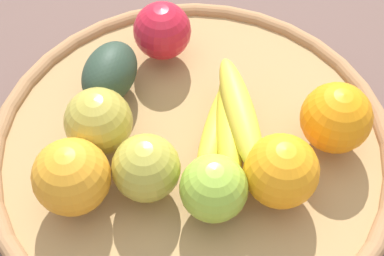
{
  "coord_description": "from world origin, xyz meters",
  "views": [
    {
      "loc": [
        0.06,
        0.36,
        0.54
      ],
      "look_at": [
        0.0,
        0.0,
        0.05
      ],
      "focal_mm": 52.13,
      "sensor_mm": 36.0,
      "label": 1
    }
  ],
  "objects_px": {
    "apple_1": "(214,188)",
    "apple_0": "(162,31)",
    "orange_0": "(281,171)",
    "avocado": "(110,73)",
    "apple_3": "(98,122)",
    "orange_1": "(72,177)",
    "apple_2": "(146,168)",
    "orange_2": "(336,118)",
    "banana_bunch": "(230,121)"
  },
  "relations": [
    {
      "from": "apple_0",
      "to": "orange_1",
      "type": "xyz_separation_m",
      "value": [
        0.12,
        0.19,
        0.0
      ]
    },
    {
      "from": "orange_1",
      "to": "apple_2",
      "type": "bearing_deg",
      "value": -179.98
    },
    {
      "from": "apple_2",
      "to": "orange_1",
      "type": "bearing_deg",
      "value": 0.02
    },
    {
      "from": "apple_1",
      "to": "orange_2",
      "type": "xyz_separation_m",
      "value": [
        -0.15,
        -0.06,
        0.0
      ]
    },
    {
      "from": "banana_bunch",
      "to": "orange_1",
      "type": "xyz_separation_m",
      "value": [
        0.17,
        0.05,
        0.01
      ]
    },
    {
      "from": "apple_2",
      "to": "apple_0",
      "type": "bearing_deg",
      "value": -102.96
    },
    {
      "from": "apple_3",
      "to": "avocado",
      "type": "xyz_separation_m",
      "value": [
        -0.02,
        -0.07,
        -0.01
      ]
    },
    {
      "from": "apple_3",
      "to": "orange_0",
      "type": "relative_size",
      "value": 0.96
    },
    {
      "from": "orange_2",
      "to": "orange_1",
      "type": "relative_size",
      "value": 0.98
    },
    {
      "from": "banana_bunch",
      "to": "orange_0",
      "type": "xyz_separation_m",
      "value": [
        -0.04,
        0.08,
        0.01
      ]
    },
    {
      "from": "apple_0",
      "to": "orange_0",
      "type": "relative_size",
      "value": 0.93
    },
    {
      "from": "apple_0",
      "to": "orange_0",
      "type": "distance_m",
      "value": 0.24
    },
    {
      "from": "apple_2",
      "to": "avocado",
      "type": "distance_m",
      "value": 0.14
    },
    {
      "from": "banana_bunch",
      "to": "orange_1",
      "type": "distance_m",
      "value": 0.18
    },
    {
      "from": "orange_1",
      "to": "apple_1",
      "type": "bearing_deg",
      "value": 165.76
    },
    {
      "from": "apple_0",
      "to": "orange_2",
      "type": "height_order",
      "value": "orange_2"
    },
    {
      "from": "apple_3",
      "to": "avocado",
      "type": "distance_m",
      "value": 0.08
    },
    {
      "from": "apple_0",
      "to": "orange_0",
      "type": "height_order",
      "value": "orange_0"
    },
    {
      "from": "apple_2",
      "to": "apple_1",
      "type": "relative_size",
      "value": 1.02
    },
    {
      "from": "banana_bunch",
      "to": "avocado",
      "type": "relative_size",
      "value": 1.89
    },
    {
      "from": "apple_3",
      "to": "orange_2",
      "type": "relative_size",
      "value": 0.96
    },
    {
      "from": "apple_3",
      "to": "orange_2",
      "type": "height_order",
      "value": "orange_2"
    },
    {
      "from": "apple_0",
      "to": "orange_0",
      "type": "bearing_deg",
      "value": 111.67
    },
    {
      "from": "apple_3",
      "to": "orange_0",
      "type": "bearing_deg",
      "value": 151.51
    },
    {
      "from": "orange_2",
      "to": "orange_0",
      "type": "xyz_separation_m",
      "value": [
        0.08,
        0.05,
        -0.0
      ]
    },
    {
      "from": "orange_0",
      "to": "avocado",
      "type": "distance_m",
      "value": 0.23
    },
    {
      "from": "apple_3",
      "to": "apple_2",
      "type": "distance_m",
      "value": 0.08
    },
    {
      "from": "orange_0",
      "to": "avocado",
      "type": "bearing_deg",
      "value": -47.14
    },
    {
      "from": "apple_1",
      "to": "orange_0",
      "type": "height_order",
      "value": "orange_0"
    },
    {
      "from": "orange_1",
      "to": "apple_3",
      "type": "bearing_deg",
      "value": -115.32
    },
    {
      "from": "apple_3",
      "to": "apple_0",
      "type": "height_order",
      "value": "apple_3"
    },
    {
      "from": "orange_0",
      "to": "apple_0",
      "type": "bearing_deg",
      "value": -68.33
    },
    {
      "from": "apple_1",
      "to": "apple_0",
      "type": "height_order",
      "value": "apple_0"
    },
    {
      "from": "orange_1",
      "to": "orange_0",
      "type": "bearing_deg",
      "value": 171.98
    },
    {
      "from": "apple_0",
      "to": "orange_1",
      "type": "bearing_deg",
      "value": 58.42
    },
    {
      "from": "apple_1",
      "to": "avocado",
      "type": "bearing_deg",
      "value": -63.43
    },
    {
      "from": "orange_2",
      "to": "avocado",
      "type": "xyz_separation_m",
      "value": [
        0.23,
        -0.12,
        -0.01
      ]
    },
    {
      "from": "apple_3",
      "to": "apple_0",
      "type": "relative_size",
      "value": 1.04
    },
    {
      "from": "banana_bunch",
      "to": "apple_0",
      "type": "bearing_deg",
      "value": -70.11
    },
    {
      "from": "apple_3",
      "to": "orange_1",
      "type": "height_order",
      "value": "orange_1"
    },
    {
      "from": "apple_1",
      "to": "orange_1",
      "type": "bearing_deg",
      "value": -14.24
    },
    {
      "from": "avocado",
      "to": "orange_2",
      "type": "bearing_deg",
      "value": 153.68
    },
    {
      "from": "apple_3",
      "to": "orange_0",
      "type": "height_order",
      "value": "orange_0"
    },
    {
      "from": "apple_1",
      "to": "apple_0",
      "type": "relative_size",
      "value": 0.97
    },
    {
      "from": "banana_bunch",
      "to": "apple_0",
      "type": "height_order",
      "value": "apple_0"
    },
    {
      "from": "apple_3",
      "to": "avocado",
      "type": "height_order",
      "value": "apple_3"
    },
    {
      "from": "apple_1",
      "to": "orange_1",
      "type": "xyz_separation_m",
      "value": [
        0.14,
        -0.03,
        0.0
      ]
    },
    {
      "from": "orange_0",
      "to": "apple_1",
      "type": "bearing_deg",
      "value": 4.58
    },
    {
      "from": "apple_0",
      "to": "apple_3",
      "type": "bearing_deg",
      "value": 55.45
    },
    {
      "from": "avocado",
      "to": "orange_1",
      "type": "bearing_deg",
      "value": 70.77
    }
  ]
}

